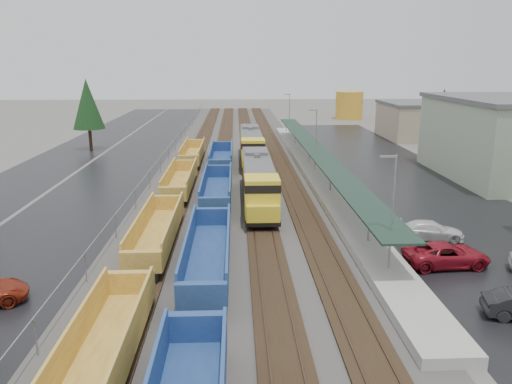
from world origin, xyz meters
TOP-DOWN VIEW (x-y plane):
  - ballast_strip at (0.00, 60.00)m, footprint 20.00×160.00m
  - trackbed at (-0.00, 60.00)m, footprint 14.60×160.00m
  - west_parking_lot at (-15.00, 60.00)m, footprint 10.00×160.00m
  - west_road at (-25.00, 60.00)m, footprint 9.00×160.00m
  - east_commuter_lot at (19.00, 50.00)m, footprint 16.00×100.00m
  - station_platform at (9.50, 50.01)m, footprint 3.00×80.00m
  - chainlink_fence at (-9.50, 58.44)m, footprint 0.08×160.04m
  - distant_hills at (44.79, 210.68)m, footprint 301.00×140.00m
  - tree_west_far at (-23.00, 70.00)m, footprint 4.84×4.84m
  - tree_east at (28.00, 58.00)m, footprint 4.40×4.40m
  - locomotive_lead at (2.00, 37.46)m, footprint 2.90×19.13m
  - locomotive_trail at (2.00, 58.46)m, footprint 2.90×19.13m
  - well_string_yellow at (-6.00, 26.22)m, footprint 2.62×78.81m
  - well_string_blue at (-2.00, 21.55)m, footprint 2.77×81.95m
  - storage_tank at (27.45, 111.93)m, footprint 6.56×6.56m
  - parked_car_east_b at (14.01, 21.80)m, footprint 3.00×5.87m
  - parked_car_east_c at (14.95, 26.98)m, footprint 2.76×5.19m

SIDE VIEW (x-z plane):
  - distant_hills at x=44.79m, z-range -12.60..12.60m
  - west_parking_lot at x=-15.00m, z-range 0.00..0.02m
  - west_road at x=-25.00m, z-range 0.00..0.02m
  - east_commuter_lot at x=19.00m, z-range 0.00..0.02m
  - ballast_strip at x=0.00m, z-range 0.00..0.08m
  - trackbed at x=0.00m, z-range 0.05..0.27m
  - parked_car_east_c at x=14.95m, z-range 0.00..1.43m
  - station_platform at x=9.50m, z-range -3.27..4.73m
  - parked_car_east_b at x=14.01m, z-range 0.00..1.59m
  - well_string_yellow at x=-6.00m, z-range 0.00..2.32m
  - well_string_blue at x=-2.00m, z-range -0.02..2.44m
  - chainlink_fence at x=-9.50m, z-range 0.60..2.62m
  - locomotive_lead at x=2.00m, z-range 0.16..4.49m
  - locomotive_trail at x=2.00m, z-range 0.16..4.49m
  - storage_tank at x=27.45m, z-range 0.00..6.56m
  - tree_east at x=28.00m, z-range 1.47..11.47m
  - tree_west_far at x=-23.00m, z-range 1.62..12.62m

